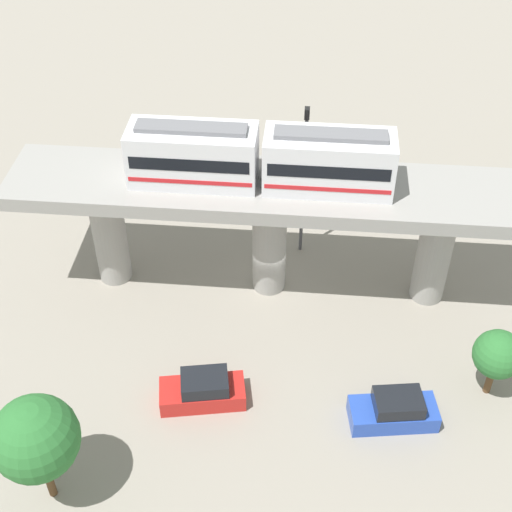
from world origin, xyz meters
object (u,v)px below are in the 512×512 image
tree_near_viaduct (35,439)px  tree_mid_lot (498,355)px  signal_post (304,177)px  train (260,158)px  parked_car_blue (394,411)px  parked_car_red (203,391)px

tree_near_viaduct → tree_mid_lot: bearing=110.7°
signal_post → tree_mid_lot: bearing=44.0°
train → signal_post: (-3.40, 2.21, -3.34)m
parked_car_blue → train: bearing=-150.1°
train → tree_near_viaduct: 17.15m
tree_mid_lot → signal_post: signal_post is taller
train → tree_mid_lot: size_ratio=3.40×
train → tree_near_viaduct: bearing=-29.0°
tree_mid_lot → signal_post: 14.47m
train → parked_car_blue: 14.14m
tree_near_viaduct → tree_mid_lot: tree_near_viaduct is taller
train → tree_mid_lot: (6.82, 12.10, -6.05)m
tree_near_viaduct → signal_post: bearing=150.2°
train → signal_post: size_ratio=1.38×
parked_car_blue → signal_post: signal_post is taller
train → signal_post: 5.25m
train → parked_car_blue: bearing=38.7°
train → tree_near_viaduct: train is taller
parked_car_red → tree_near_viaduct: tree_near_viaduct is taller
train → tree_mid_lot: train is taller
parked_car_red → signal_post: size_ratio=0.45×
parked_car_red → signal_post: (-12.10, 4.27, 4.70)m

